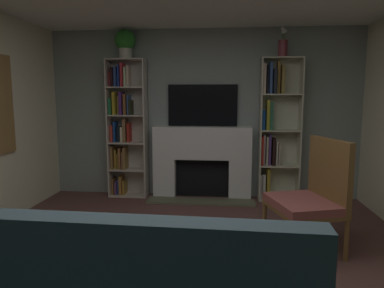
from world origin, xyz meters
TOP-DOWN VIEW (x-y plane):
  - wall_back_accent at (0.00, 2.83)m, footprint 4.79×0.06m
  - fireplace at (0.00, 2.68)m, footprint 1.58×0.54m
  - tv at (0.00, 2.77)m, footprint 1.04×0.06m
  - bookshelf_left at (-1.20, 2.70)m, footprint 0.58×0.28m
  - bookshelf_right at (1.07, 2.70)m, footprint 0.58×0.28m
  - potted_plant at (-1.14, 2.65)m, footprint 0.30×0.30m
  - vase_with_flowers at (1.14, 2.65)m, footprint 0.13×0.13m
  - armchair at (1.23, 0.97)m, footprint 0.77×0.82m
  - coffee_table at (-0.19, -0.39)m, footprint 0.73×0.44m

SIDE VIEW (x-z plane):
  - coffee_table at x=-0.19m, z-range 0.15..0.58m
  - armchair at x=1.23m, z-range 0.00..1.12m
  - fireplace at x=0.00m, z-range 0.04..1.13m
  - bookshelf_left at x=-1.20m, z-range 0.03..2.12m
  - bookshelf_right at x=1.07m, z-range 0.04..2.13m
  - wall_back_accent at x=0.00m, z-range 0.00..2.54m
  - tv at x=0.00m, z-range 1.09..1.72m
  - vase_with_flowers at x=1.14m, z-range 2.02..2.45m
  - potted_plant at x=-1.14m, z-range 2.12..2.54m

